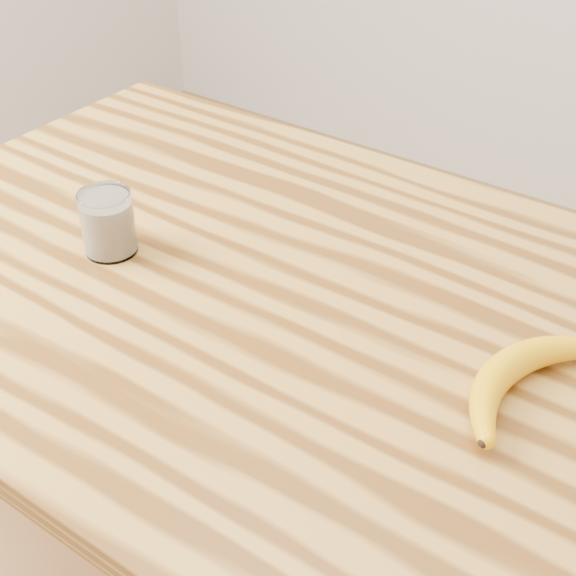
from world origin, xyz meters
The scene contains 3 objects.
table centered at (0.00, 0.00, 0.77)m, with size 1.20×0.80×0.90m.
smoothie_glass centered at (-0.22, -0.06, 0.94)m, with size 0.07×0.07×0.09m.
banana centered at (0.32, 0.01, 0.92)m, with size 0.11×0.31×0.04m, color #EDA40A, non-canonical shape.
Camera 1 is at (0.50, -0.65, 1.50)m, focal length 50.00 mm.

